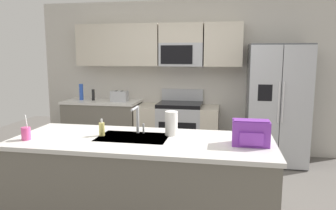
{
  "coord_description": "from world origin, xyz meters",
  "views": [
    {
      "loc": [
        0.73,
        -3.4,
        1.7
      ],
      "look_at": [
        -0.02,
        0.6,
        1.05
      ],
      "focal_mm": 34.22,
      "sensor_mm": 36.0,
      "label": 1
    }
  ],
  "objects_px": {
    "sink_faucet": "(137,117)",
    "pepper_mill": "(93,95)",
    "toaster": "(119,96)",
    "range_oven": "(178,129)",
    "drink_cup_pink": "(26,133)",
    "refrigerator": "(277,105)",
    "soap_dispenser": "(102,129)",
    "bottle_blue": "(81,92)",
    "backpack": "(251,132)",
    "paper_towel_roll": "(171,123)"
  },
  "relations": [
    {
      "from": "bottle_blue",
      "to": "drink_cup_pink",
      "type": "height_order",
      "value": "bottle_blue"
    },
    {
      "from": "paper_towel_roll",
      "to": "backpack",
      "type": "xyz_separation_m",
      "value": [
        0.75,
        -0.22,
        -0.0
      ]
    },
    {
      "from": "backpack",
      "to": "paper_towel_roll",
      "type": "bearing_deg",
      "value": 163.8
    },
    {
      "from": "range_oven",
      "to": "bottle_blue",
      "type": "bearing_deg",
      "value": 179.67
    },
    {
      "from": "refrigerator",
      "to": "sink_faucet",
      "type": "distance_m",
      "value": 2.65
    },
    {
      "from": "pepper_mill",
      "to": "soap_dispenser",
      "type": "distance_m",
      "value": 2.54
    },
    {
      "from": "refrigerator",
      "to": "bottle_blue",
      "type": "distance_m",
      "value": 3.29
    },
    {
      "from": "refrigerator",
      "to": "soap_dispenser",
      "type": "relative_size",
      "value": 10.88
    },
    {
      "from": "refrigerator",
      "to": "paper_towel_roll",
      "type": "distance_m",
      "value": 2.45
    },
    {
      "from": "paper_towel_roll",
      "to": "sink_faucet",
      "type": "bearing_deg",
      "value": -179.73
    },
    {
      "from": "range_oven",
      "to": "paper_towel_roll",
      "type": "relative_size",
      "value": 5.67
    },
    {
      "from": "range_oven",
      "to": "drink_cup_pink",
      "type": "height_order",
      "value": "drink_cup_pink"
    },
    {
      "from": "bottle_blue",
      "to": "paper_towel_roll",
      "type": "xyz_separation_m",
      "value": [
        1.99,
        -2.16,
        -0.02
      ]
    },
    {
      "from": "bottle_blue",
      "to": "paper_towel_roll",
      "type": "relative_size",
      "value": 1.17
    },
    {
      "from": "range_oven",
      "to": "refrigerator",
      "type": "xyz_separation_m",
      "value": [
        1.57,
        -0.07,
        0.48
      ]
    },
    {
      "from": "pepper_mill",
      "to": "refrigerator",
      "type": "bearing_deg",
      "value": -1.3
    },
    {
      "from": "backpack",
      "to": "range_oven",
      "type": "bearing_deg",
      "value": 113.33
    },
    {
      "from": "toaster",
      "to": "range_oven",
      "type": "bearing_deg",
      "value": 3.0
    },
    {
      "from": "range_oven",
      "to": "sink_faucet",
      "type": "relative_size",
      "value": 4.82
    },
    {
      "from": "range_oven",
      "to": "soap_dispenser",
      "type": "relative_size",
      "value": 8.0
    },
    {
      "from": "bottle_blue",
      "to": "sink_faucet",
      "type": "relative_size",
      "value": 1.0
    },
    {
      "from": "toaster",
      "to": "soap_dispenser",
      "type": "bearing_deg",
      "value": -75.07
    },
    {
      "from": "range_oven",
      "to": "sink_faucet",
      "type": "height_order",
      "value": "sink_faucet"
    },
    {
      "from": "pepper_mill",
      "to": "soap_dispenser",
      "type": "relative_size",
      "value": 1.14
    },
    {
      "from": "refrigerator",
      "to": "drink_cup_pink",
      "type": "height_order",
      "value": "refrigerator"
    },
    {
      "from": "toaster",
      "to": "backpack",
      "type": "xyz_separation_m",
      "value": [
        2.02,
        -2.31,
        0.03
      ]
    },
    {
      "from": "toaster",
      "to": "bottle_blue",
      "type": "distance_m",
      "value": 0.73
    },
    {
      "from": "toaster",
      "to": "soap_dispenser",
      "type": "xyz_separation_m",
      "value": [
        0.6,
        -2.24,
        -0.02
      ]
    },
    {
      "from": "range_oven",
      "to": "refrigerator",
      "type": "bearing_deg",
      "value": -2.63
    },
    {
      "from": "toaster",
      "to": "paper_towel_roll",
      "type": "relative_size",
      "value": 1.17
    },
    {
      "from": "toaster",
      "to": "backpack",
      "type": "distance_m",
      "value": 3.07
    },
    {
      "from": "refrigerator",
      "to": "sink_faucet",
      "type": "bearing_deg",
      "value": -128.37
    },
    {
      "from": "drink_cup_pink",
      "to": "paper_towel_roll",
      "type": "distance_m",
      "value": 1.38
    },
    {
      "from": "drink_cup_pink",
      "to": "soap_dispenser",
      "type": "relative_size",
      "value": 1.41
    },
    {
      "from": "pepper_mill",
      "to": "bottle_blue",
      "type": "bearing_deg",
      "value": 176.92
    },
    {
      "from": "refrigerator",
      "to": "backpack",
      "type": "bearing_deg",
      "value": -103.39
    },
    {
      "from": "sink_faucet",
      "to": "backpack",
      "type": "height_order",
      "value": "sink_faucet"
    },
    {
      "from": "bottle_blue",
      "to": "sink_faucet",
      "type": "distance_m",
      "value": 2.71
    },
    {
      "from": "sink_faucet",
      "to": "pepper_mill",
      "type": "bearing_deg",
      "value": 123.39
    },
    {
      "from": "range_oven",
      "to": "bottle_blue",
      "type": "height_order",
      "value": "bottle_blue"
    },
    {
      "from": "toaster",
      "to": "refrigerator",
      "type": "bearing_deg",
      "value": -0.43
    },
    {
      "from": "refrigerator",
      "to": "soap_dispenser",
      "type": "height_order",
      "value": "refrigerator"
    },
    {
      "from": "range_oven",
      "to": "pepper_mill",
      "type": "distance_m",
      "value": 1.59
    },
    {
      "from": "range_oven",
      "to": "soap_dispenser",
      "type": "height_order",
      "value": "range_oven"
    },
    {
      "from": "pepper_mill",
      "to": "paper_towel_roll",
      "type": "bearing_deg",
      "value": -50.59
    },
    {
      "from": "range_oven",
      "to": "pepper_mill",
      "type": "bearing_deg",
      "value": -179.9
    },
    {
      "from": "toaster",
      "to": "bottle_blue",
      "type": "xyz_separation_m",
      "value": [
        -0.72,
        0.06,
        0.05
      ]
    },
    {
      "from": "refrigerator",
      "to": "soap_dispenser",
      "type": "distance_m",
      "value": 2.97
    },
    {
      "from": "refrigerator",
      "to": "sink_faucet",
      "type": "relative_size",
      "value": 6.56
    },
    {
      "from": "range_oven",
      "to": "drink_cup_pink",
      "type": "bearing_deg",
      "value": -112.06
    }
  ]
}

